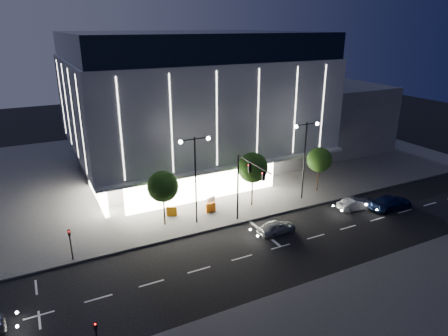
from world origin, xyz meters
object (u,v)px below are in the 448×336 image
object	(u,v)px
barrier_a	(172,211)
car_third	(391,202)
street_lamp_east	(305,150)
barrier_d	(211,201)
ped_signal_far	(70,241)
ped_signal_near	(97,336)
barrier_c	(211,207)
tree_left	(163,188)
car_second	(355,204)
traffic_mast	(245,179)
car_lead	(277,227)
street_lamp_west	(195,168)
tree_right	(319,161)
tree_mid	(253,169)

from	to	relation	value
barrier_a	car_third	bearing A→B (deg)	0.42
street_lamp_east	barrier_d	world-z (taller)	street_lamp_east
ped_signal_far	barrier_d	distance (m)	15.59
ped_signal_near	barrier_c	xyz separation A→B (m)	(14.25, 15.02, -1.24)
tree_left	car_second	bearing A→B (deg)	-16.51
traffic_mast	car_lead	bearing A→B (deg)	-53.03
ped_signal_near	barrier_a	size ratio (longest dim) A/B	2.73
barrier_a	barrier_c	distance (m)	4.11
traffic_mast	street_lamp_east	bearing A→B (deg)	16.48
street_lamp_west	car_second	world-z (taller)	street_lamp_west
tree_right	barrier_c	xyz separation A→B (m)	(-13.78, 0.50, -3.23)
tree_right	barrier_c	world-z (taller)	tree_right
tree_mid	barrier_c	world-z (taller)	tree_mid
traffic_mast	barrier_c	xyz separation A→B (m)	(-1.75, 4.18, -4.38)
ped_signal_near	barrier_a	world-z (taller)	ped_signal_near
car_lead	barrier_d	size ratio (longest dim) A/B	3.51
traffic_mast	tree_left	distance (m)	7.95
street_lamp_east	car_lead	distance (m)	10.27
tree_mid	car_third	xyz separation A→B (m)	(13.04, -7.33, -3.59)
street_lamp_east	barrier_c	world-z (taller)	street_lamp_east
ped_signal_near	car_second	size ratio (longest dim) A/B	0.76
ped_signal_near	barrier_d	distance (m)	22.19
traffic_mast	car_second	xyz separation A→B (m)	(12.48, -2.08, -4.38)
ped_signal_far	street_lamp_west	bearing A→B (deg)	7.13
car_third	car_second	bearing A→B (deg)	68.34
ped_signal_far	car_third	xyz separation A→B (m)	(32.06, -4.81, -1.15)
traffic_mast	ped_signal_near	distance (m)	19.58
street_lamp_east	barrier_c	bearing A→B (deg)	171.98
ped_signal_near	barrier_c	bearing A→B (deg)	46.51
street_lamp_east	car_third	world-z (taller)	street_lamp_east
car_lead	car_third	bearing A→B (deg)	-97.49
street_lamp_west	tree_right	xyz separation A→B (m)	(16.03, 1.02, -2.07)
car_second	barrier_a	distance (m)	19.61
traffic_mast	street_lamp_west	distance (m)	4.89
ped_signal_near	car_second	distance (m)	29.82
tree_right	car_third	xyz separation A→B (m)	(4.04, -7.33, -3.15)
ped_signal_far	ped_signal_near	bearing A→B (deg)	-90.00
street_lamp_west	tree_mid	size ratio (longest dim) A/B	1.46
tree_mid	street_lamp_west	bearing A→B (deg)	-171.74
street_lamp_west	tree_left	bearing A→B (deg)	161.06
street_lamp_west	car_third	bearing A→B (deg)	-17.46
tree_mid	car_third	distance (m)	15.38
tree_right	car_lead	size ratio (longest dim) A/B	1.43
car_second	car_third	distance (m)	3.92
ped_signal_far	barrier_a	distance (m)	11.09
traffic_mast	car_second	bearing A→B (deg)	-9.48
barrier_a	car_second	bearing A→B (deg)	0.72
barrier_d	car_third	bearing A→B (deg)	-50.24
tree_left	barrier_c	size ratio (longest dim) A/B	5.20
ped_signal_far	tree_left	xyz separation A→B (m)	(9.03, 2.52, 2.15)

